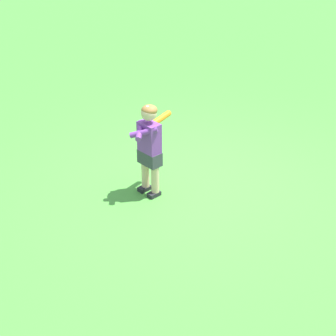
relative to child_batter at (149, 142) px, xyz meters
name	(u,v)px	position (x,y,z in m)	size (l,w,h in m)	color
ground_plane	(204,186)	(-0.56, 0.32, -0.65)	(40.00, 40.00, 0.00)	#479338
child_batter	(149,142)	(0.00, 0.00, 0.00)	(0.62, 0.33, 1.08)	#232328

